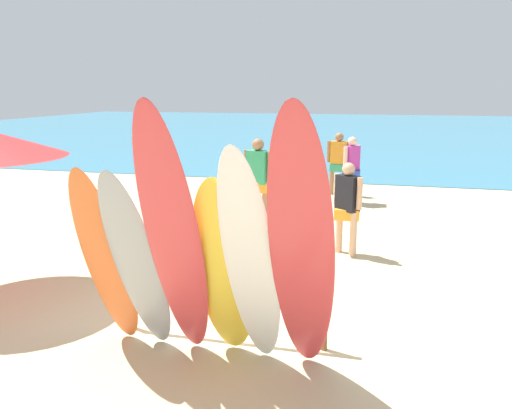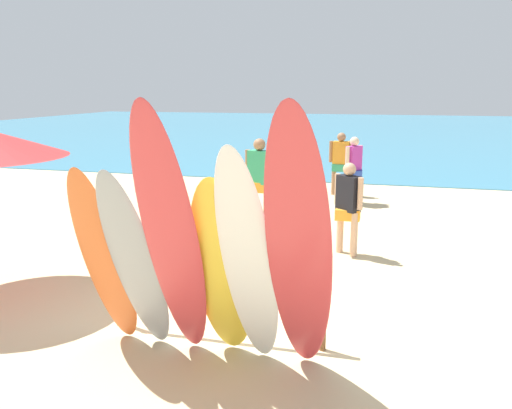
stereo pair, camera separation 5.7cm
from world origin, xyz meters
TOP-DOWN VIEW (x-y plane):
  - ground at (0.00, 14.00)m, footprint 60.00×60.00m
  - ocean_water at (0.00, 29.65)m, footprint 60.00×40.00m
  - surfboard_rack at (0.00, 0.00)m, footprint 2.36×0.07m
  - surfboard_orange_0 at (-0.98, -0.58)m, footprint 0.52×0.80m
  - surfboard_grey_1 at (-0.60, -0.65)m, footprint 0.57×0.92m
  - surfboard_red_2 at (-0.14, -0.81)m, footprint 0.57×1.23m
  - surfboard_yellow_3 at (0.24, -0.56)m, footprint 0.63×0.88m
  - surfboard_white_4 at (0.52, -0.68)m, footprint 0.59×0.97m
  - surfboard_red_5 at (1.00, -0.81)m, footprint 0.56×1.20m
  - beachgoer_near_rack at (-0.73, 4.70)m, footprint 0.62×0.34m
  - beachgoer_photographing at (0.53, 8.04)m, footprint 0.59×0.25m
  - beachgoer_midbeach at (-0.67, 7.70)m, footprint 0.49×0.40m
  - beachgoer_by_water at (0.91, 7.13)m, footprint 0.40×0.52m
  - beachgoer_strolling at (1.10, 3.23)m, footprint 0.47×0.38m
  - beach_chair_red at (-2.05, 1.72)m, footprint 0.71×0.81m

SIDE VIEW (x-z plane):
  - ground at x=0.00m, z-range 0.00..0.00m
  - ocean_water at x=0.00m, z-range 0.00..0.02m
  - beach_chair_red at x=-2.05m, z-range 0.02..0.84m
  - surfboard_rack at x=0.00m, z-range 0.17..0.84m
  - beachgoer_strolling at x=1.10m, z-range 0.11..1.61m
  - beachgoer_by_water at x=0.91m, z-range 0.12..1.68m
  - beachgoer_midbeach at x=-0.67m, z-range 0.12..1.68m
  - beachgoer_photographing at x=0.53m, z-range 0.12..1.69m
  - surfboard_yellow_3 at x=0.24m, z-range 0.00..1.95m
  - beachgoer_near_rack at x=-0.73m, z-range 0.13..1.83m
  - surfboard_orange_0 at x=-0.98m, z-range 0.00..1.98m
  - surfboard_grey_1 at x=-0.60m, z-range 0.00..1.99m
  - surfboard_white_4 at x=0.52m, z-range 0.00..2.23m
  - surfboard_red_5 at x=1.00m, z-range 0.00..2.59m
  - surfboard_red_2 at x=-0.14m, z-range 0.00..2.59m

